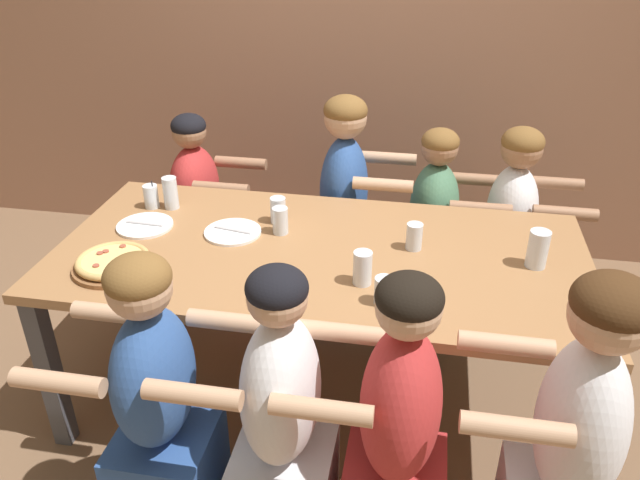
% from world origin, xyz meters
% --- Properties ---
extents(ground_plane, '(18.00, 18.00, 0.00)m').
position_xyz_m(ground_plane, '(0.00, 0.00, 0.00)').
color(ground_plane, brown).
rests_on(ground_plane, ground).
extents(dining_table, '(2.11, 1.02, 0.76)m').
position_xyz_m(dining_table, '(0.00, 0.00, 0.68)').
color(dining_table, '#996B42').
rests_on(dining_table, ground).
extents(pizza_board_main, '(0.30, 0.30, 0.05)m').
position_xyz_m(pizza_board_main, '(-0.74, -0.27, 0.78)').
color(pizza_board_main, brown).
rests_on(pizza_board_main, dining_table).
extents(empty_plate_a, '(0.24, 0.24, 0.02)m').
position_xyz_m(empty_plate_a, '(-0.77, 0.07, 0.76)').
color(empty_plate_a, white).
rests_on(empty_plate_a, dining_table).
extents(empty_plate_b, '(0.24, 0.24, 0.02)m').
position_xyz_m(empty_plate_b, '(-0.39, 0.08, 0.76)').
color(empty_plate_b, white).
rests_on(empty_plate_b, dining_table).
extents(cocktail_glass_blue, '(0.07, 0.07, 0.13)m').
position_xyz_m(cocktail_glass_blue, '(-0.82, 0.26, 0.80)').
color(cocktail_glass_blue, silver).
rests_on(cocktail_glass_blue, dining_table).
extents(drinking_glass_a, '(0.07, 0.07, 0.11)m').
position_xyz_m(drinking_glass_a, '(-0.22, 0.22, 0.81)').
color(drinking_glass_a, silver).
rests_on(drinking_glass_a, dining_table).
extents(drinking_glass_b, '(0.06, 0.06, 0.15)m').
position_xyz_m(drinking_glass_b, '(-0.73, 0.27, 0.82)').
color(drinking_glass_b, silver).
rests_on(drinking_glass_b, dining_table).
extents(drinking_glass_c, '(0.07, 0.07, 0.10)m').
position_xyz_m(drinking_glass_c, '(0.28, -0.32, 0.80)').
color(drinking_glass_c, silver).
rests_on(drinking_glass_c, dining_table).
extents(drinking_glass_d, '(0.07, 0.07, 0.11)m').
position_xyz_m(drinking_glass_d, '(-0.19, 0.12, 0.81)').
color(drinking_glass_d, silver).
rests_on(drinking_glass_d, dining_table).
extents(drinking_glass_e, '(0.06, 0.06, 0.11)m').
position_xyz_m(drinking_glass_e, '(0.36, 0.09, 0.80)').
color(drinking_glass_e, silver).
rests_on(drinking_glass_e, dining_table).
extents(drinking_glass_f, '(0.08, 0.08, 0.15)m').
position_xyz_m(drinking_glass_f, '(0.83, 0.03, 0.82)').
color(drinking_glass_f, silver).
rests_on(drinking_glass_f, dining_table).
extents(drinking_glass_g, '(0.07, 0.07, 0.13)m').
position_xyz_m(drinking_glass_g, '(0.19, -0.20, 0.81)').
color(drinking_glass_g, silver).
rests_on(drinking_glass_g, dining_table).
extents(diner_far_center, '(0.51, 0.40, 1.18)m').
position_xyz_m(diner_far_center, '(-0.01, 0.73, 0.55)').
color(diner_far_center, '#2D5193').
rests_on(diner_far_center, ground).
extents(diner_near_midleft, '(0.51, 0.40, 1.11)m').
position_xyz_m(diner_near_midleft, '(-0.40, -0.73, 0.51)').
color(diner_near_midleft, '#2D5193').
rests_on(diner_near_midleft, ground).
extents(diner_far_right, '(0.51, 0.40, 1.07)m').
position_xyz_m(diner_far_right, '(0.82, 0.73, 0.49)').
color(diner_far_right, silver).
rests_on(diner_far_right, ground).
extents(diner_near_center, '(0.51, 0.40, 1.11)m').
position_xyz_m(diner_near_center, '(0.01, -0.73, 0.50)').
color(diner_near_center, silver).
rests_on(diner_near_center, ground).
extents(diner_far_midright, '(0.51, 0.40, 1.04)m').
position_xyz_m(diner_far_midright, '(0.45, 0.73, 0.47)').
color(diner_far_midright, '#477556').
rests_on(diner_far_midright, ground).
extents(diner_near_midright, '(0.51, 0.40, 1.13)m').
position_xyz_m(diner_near_midright, '(0.37, -0.73, 0.51)').
color(diner_near_midright, '#B22D2D').
rests_on(diner_near_midright, ground).
extents(diner_far_left, '(0.51, 0.40, 1.05)m').
position_xyz_m(diner_far_left, '(-0.80, 0.73, 0.47)').
color(diner_far_left, '#B22D2D').
rests_on(diner_far_left, ground).
extents(diner_near_right, '(0.51, 0.40, 1.18)m').
position_xyz_m(diner_near_right, '(0.87, -0.73, 0.55)').
color(diner_near_right, silver).
rests_on(diner_near_right, ground).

